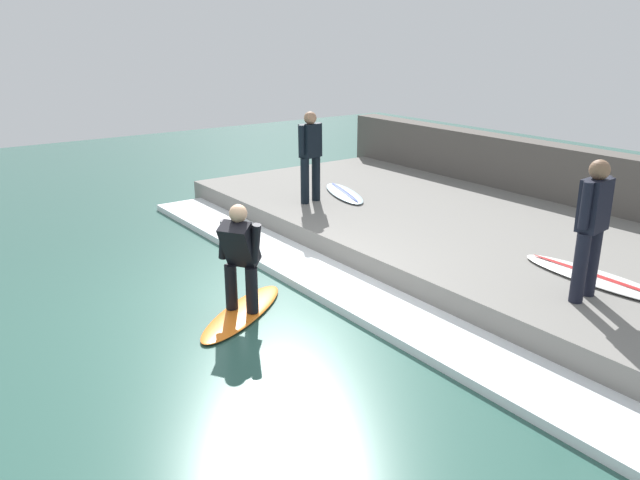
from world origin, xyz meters
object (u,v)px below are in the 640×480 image
at_px(surfboard_waiting_near, 597,278).
at_px(surfer_riding, 240,253).
at_px(surfboard_riding, 242,312).
at_px(surfer_waiting_far, 310,152).
at_px(surfer_waiting_near, 592,223).
at_px(surfboard_waiting_far, 344,193).

bearing_deg(surfboard_waiting_near, surfer_riding, 145.76).
distance_m(surfboard_riding, surfer_waiting_far, 4.05).
bearing_deg(surfer_waiting_near, surfboard_riding, 138.27).
relative_size(surfboard_waiting_near, surfboard_waiting_far, 1.19).
distance_m(surfer_waiting_near, surfer_waiting_far, 5.19).
height_order(surfer_waiting_near, surfboard_waiting_near, surfer_waiting_near).
height_order(surfer_waiting_near, surfer_waiting_far, surfer_waiting_near).
relative_size(surfer_waiting_near, surfer_waiting_far, 1.00).
relative_size(surfboard_riding, surfer_waiting_near, 1.10).
distance_m(surfboard_riding, surfboard_waiting_near, 4.27).
height_order(surfer_riding, surfer_waiting_near, surfer_waiting_near).
height_order(surfer_waiting_near, surfboard_waiting_far, surfer_waiting_near).
bearing_deg(surfer_waiting_near, surfboard_waiting_near, 17.04).
bearing_deg(surfboard_waiting_far, surfer_riding, -143.74).
xyz_separation_m(surfboard_riding, surfboard_waiting_far, (3.61, 2.65, 0.39)).
relative_size(surfer_riding, surfboard_waiting_far, 0.78).
relative_size(surfer_waiting_far, surfboard_waiting_far, 0.94).
height_order(surfer_riding, surfer_waiting_far, surfer_waiting_far).
bearing_deg(surfboard_waiting_near, surfboard_riding, 145.76).
relative_size(surfer_waiting_near, surfboard_waiting_near, 0.79).
height_order(surfboard_riding, surfer_waiting_near, surfer_waiting_near).
bearing_deg(surfboard_riding, surfer_waiting_far, 42.64).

